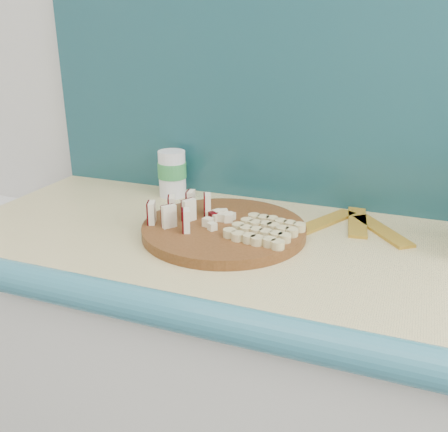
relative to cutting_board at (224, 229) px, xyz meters
The scene contains 6 objects.
cutting_board is the anchor object (origin of this frame).
apple_wedges 0.10m from the cutting_board, behind, with size 0.11×0.15×0.05m.
apple_chunks 0.03m from the cutting_board, behind, with size 0.05×0.05×0.02m.
banana_slices 0.10m from the cutting_board, ahead, with size 0.15×0.15×0.02m.
canister 0.30m from the cutting_board, 138.48° to the left, with size 0.07×0.07×0.12m.
banana_peel 0.30m from the cutting_board, 30.30° to the left, with size 0.26×0.21×0.01m.
Camera 1 is at (-0.06, 0.60, 1.33)m, focal length 40.00 mm.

